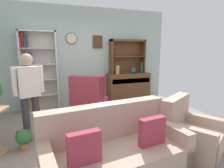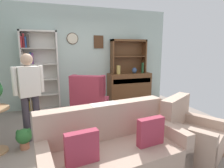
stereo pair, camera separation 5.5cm
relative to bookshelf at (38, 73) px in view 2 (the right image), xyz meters
name	(u,v)px [view 2 (the right image)]	position (x,y,z in m)	size (l,w,h in m)	color
ground_plane	(111,134)	(1.36, -1.94, -1.03)	(5.40, 4.60, 0.02)	gray
wall_back	(87,57)	(1.36, 0.19, 0.38)	(5.00, 0.09, 2.80)	#ADC1B7
area_rug	(126,139)	(1.56, -2.24, -1.02)	(2.89, 2.05, 0.01)	#846651
bookshelf	(38,73)	(0.00, 0.00, 0.00)	(0.90, 0.30, 2.10)	silver
sideboard	(129,86)	(2.59, -0.09, -0.51)	(1.30, 0.45, 0.92)	brown
sideboard_hutch	(128,52)	(2.59, 0.02, 0.54)	(1.10, 0.26, 1.00)	brown
vase_tall	(118,70)	(2.20, -0.17, 0.03)	(0.11, 0.11, 0.25)	tan
vase_round	(134,70)	(2.72, -0.15, -0.02)	(0.15, 0.15, 0.17)	#33476B
bottle_wine	(143,68)	(2.98, -0.17, 0.06)	(0.07, 0.07, 0.32)	#194223
couch_floral	(113,154)	(1.00, -3.11, -0.71)	(1.89, 1.06, 0.90)	tan
armchair_floral	(190,136)	(2.32, -2.99, -0.73)	(1.04, 1.05, 0.88)	tan
wingback_chair	(90,102)	(1.17, -0.95, -0.64)	(1.05, 1.06, 1.05)	#A33347
potted_plant_small	(24,137)	(-0.17, -2.00, -0.82)	(0.25, 0.25, 0.34)	#AD6B4C
person_reading	(29,91)	(-0.06, -1.70, -0.11)	(0.52, 0.30, 1.56)	#38333D
coffee_table	(97,126)	(1.00, -2.30, -0.67)	(0.80, 0.50, 0.42)	brown
book_stack	(101,121)	(1.06, -2.33, -0.58)	(0.21, 0.17, 0.05)	gold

